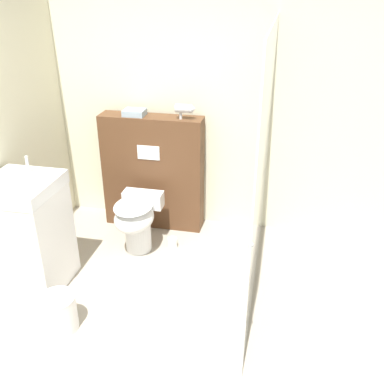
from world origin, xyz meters
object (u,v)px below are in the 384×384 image
(sink_vanity, at_px, (29,234))
(waste_bin, at_px, (59,313))
(hair_drier, at_px, (185,109))
(toilet, at_px, (137,219))

(sink_vanity, xyz_separation_m, waste_bin, (0.45, -0.45, -0.34))
(hair_drier, height_order, waste_bin, hair_drier)
(hair_drier, bearing_deg, toilet, -125.02)
(hair_drier, xyz_separation_m, waste_bin, (-0.59, -1.61, -1.13))
(toilet, xyz_separation_m, hair_drier, (0.35, 0.50, 0.93))
(hair_drier, bearing_deg, waste_bin, -110.21)
(sink_vanity, distance_m, hair_drier, 1.74)
(toilet, relative_size, sink_vanity, 0.52)
(toilet, distance_m, hair_drier, 1.12)
(toilet, bearing_deg, hair_drier, 54.98)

